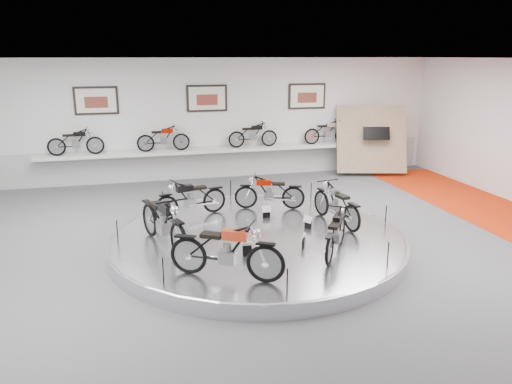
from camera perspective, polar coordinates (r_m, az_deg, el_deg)
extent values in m
plane|color=#555557|center=(10.73, 0.61, -6.92)|extent=(16.00, 16.00, 0.00)
plane|color=white|center=(9.93, 0.67, 14.96)|extent=(16.00, 16.00, 0.00)
plane|color=silver|center=(16.92, -5.58, 8.26)|extent=(16.00, 0.00, 16.00)
cube|color=#BCBCBA|center=(17.13, -5.45, 3.43)|extent=(15.68, 0.04, 1.10)
cylinder|color=silver|center=(10.95, 0.20, -5.62)|extent=(6.40, 6.40, 0.30)
torus|color=#B2B2BA|center=(10.90, 0.20, -5.03)|extent=(6.40, 6.40, 0.10)
cube|color=silver|center=(16.78, -5.33, 4.75)|extent=(11.00, 0.55, 0.10)
cube|color=white|center=(16.63, -17.80, 9.92)|extent=(1.35, 0.06, 0.88)
cube|color=white|center=(16.81, -5.62, 10.61)|extent=(1.35, 0.06, 0.88)
cube|color=white|center=(17.68, 5.85, 10.84)|extent=(1.35, 0.06, 0.88)
cube|color=tan|center=(17.92, 13.03, 5.91)|extent=(2.56, 1.52, 2.30)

